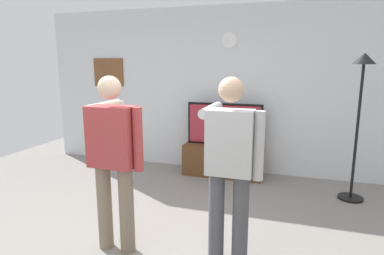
{
  "coord_description": "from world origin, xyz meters",
  "views": [
    {
      "loc": [
        1.15,
        -2.33,
        1.78
      ],
      "look_at": [
        0.04,
        1.2,
        1.05
      ],
      "focal_mm": 30.2,
      "sensor_mm": 36.0,
      "label": 1
    }
  ],
  "objects_px": {
    "television": "(224,124)",
    "framed_picture": "(109,72)",
    "wall_clock": "(229,40)",
    "person_standing_nearer_couch": "(230,163)",
    "floor_lamp": "(361,97)",
    "tv_stand": "(223,160)",
    "person_standing_nearer_lamp": "(114,154)"
  },
  "relations": [
    {
      "from": "wall_clock",
      "to": "person_standing_nearer_lamp",
      "type": "bearing_deg",
      "value": -101.26
    },
    {
      "from": "television",
      "to": "person_standing_nearer_couch",
      "type": "distance_m",
      "value": 2.42
    },
    {
      "from": "television",
      "to": "tv_stand",
      "type": "bearing_deg",
      "value": -90.0
    },
    {
      "from": "television",
      "to": "wall_clock",
      "type": "bearing_deg",
      "value": 90.0
    },
    {
      "from": "floor_lamp",
      "to": "person_standing_nearer_couch",
      "type": "bearing_deg",
      "value": -124.27
    },
    {
      "from": "television",
      "to": "person_standing_nearer_lamp",
      "type": "xyz_separation_m",
      "value": [
        -0.53,
        -2.44,
        0.12
      ]
    },
    {
      "from": "framed_picture",
      "to": "person_standing_nearer_lamp",
      "type": "bearing_deg",
      "value": -58.02
    },
    {
      "from": "television",
      "to": "person_standing_nearer_lamp",
      "type": "distance_m",
      "value": 2.5
    },
    {
      "from": "television",
      "to": "person_standing_nearer_couch",
      "type": "relative_size",
      "value": 0.71
    },
    {
      "from": "floor_lamp",
      "to": "person_standing_nearer_couch",
      "type": "relative_size",
      "value": 1.14
    },
    {
      "from": "tv_stand",
      "to": "floor_lamp",
      "type": "distance_m",
      "value": 2.19
    },
    {
      "from": "wall_clock",
      "to": "television",
      "type": "bearing_deg",
      "value": -90.0
    },
    {
      "from": "wall_clock",
      "to": "person_standing_nearer_couch",
      "type": "bearing_deg",
      "value": -78.21
    },
    {
      "from": "tv_stand",
      "to": "wall_clock",
      "type": "distance_m",
      "value": 1.92
    },
    {
      "from": "person_standing_nearer_couch",
      "to": "framed_picture",
      "type": "bearing_deg",
      "value": 136.64
    },
    {
      "from": "framed_picture",
      "to": "floor_lamp",
      "type": "relative_size",
      "value": 0.31
    },
    {
      "from": "tv_stand",
      "to": "person_standing_nearer_couch",
      "type": "distance_m",
      "value": 2.47
    },
    {
      "from": "wall_clock",
      "to": "framed_picture",
      "type": "bearing_deg",
      "value": 179.87
    },
    {
      "from": "framed_picture",
      "to": "floor_lamp",
      "type": "height_order",
      "value": "floor_lamp"
    },
    {
      "from": "wall_clock",
      "to": "person_standing_nearer_lamp",
      "type": "height_order",
      "value": "wall_clock"
    },
    {
      "from": "framed_picture",
      "to": "tv_stand",
      "type": "bearing_deg",
      "value": -7.59
    },
    {
      "from": "television",
      "to": "wall_clock",
      "type": "distance_m",
      "value": 1.34
    },
    {
      "from": "floor_lamp",
      "to": "person_standing_nearer_couch",
      "type": "height_order",
      "value": "floor_lamp"
    },
    {
      "from": "floor_lamp",
      "to": "framed_picture",
      "type": "bearing_deg",
      "value": 170.12
    },
    {
      "from": "wall_clock",
      "to": "person_standing_nearer_couch",
      "type": "xyz_separation_m",
      "value": [
        0.54,
        -2.6,
        -1.2
      ]
    },
    {
      "from": "television",
      "to": "framed_picture",
      "type": "xyz_separation_m",
      "value": [
        -2.21,
        0.25,
        0.8
      ]
    },
    {
      "from": "framed_picture",
      "to": "person_standing_nearer_couch",
      "type": "distance_m",
      "value": 3.85
    },
    {
      "from": "wall_clock",
      "to": "person_standing_nearer_lamp",
      "type": "xyz_separation_m",
      "value": [
        -0.53,
        -2.68,
        -1.19
      ]
    },
    {
      "from": "tv_stand",
      "to": "framed_picture",
      "type": "relative_size",
      "value": 2.14
    },
    {
      "from": "person_standing_nearer_lamp",
      "to": "framed_picture",
      "type": "bearing_deg",
      "value": 121.98
    },
    {
      "from": "framed_picture",
      "to": "person_standing_nearer_couch",
      "type": "relative_size",
      "value": 0.35
    },
    {
      "from": "tv_stand",
      "to": "person_standing_nearer_lamp",
      "type": "relative_size",
      "value": 0.75
    }
  ]
}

